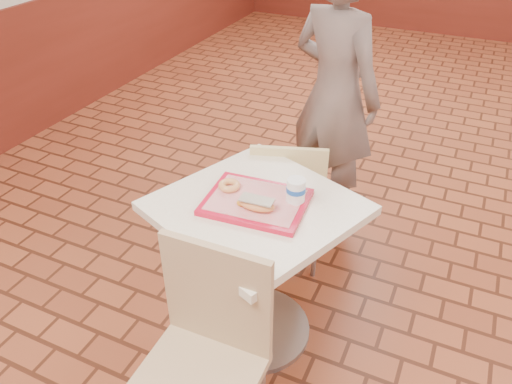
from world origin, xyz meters
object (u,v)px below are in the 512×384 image
at_px(serving_tray, 256,202).
at_px(paper_cup, 296,190).
at_px(main_table, 256,251).
at_px(long_john_donut, 256,204).
at_px(customer, 335,95).
at_px(chair_main_back, 288,198).
at_px(chair_main_front, 205,351).
at_px(ring_donut, 229,185).

bearing_deg(serving_tray, paper_cup, 22.52).
xyz_separation_m(main_table, long_john_donut, (0.03, -0.06, 0.30)).
bearing_deg(customer, long_john_donut, 112.94).
xyz_separation_m(chair_main_back, paper_cup, (0.20, -0.45, 0.39)).
relative_size(chair_main_front, paper_cup, 9.21).
relative_size(customer, serving_tray, 3.98).
distance_m(chair_main_back, long_john_donut, 0.68).
relative_size(main_table, customer, 0.47).
relative_size(main_table, chair_main_front, 0.85).
height_order(customer, long_john_donut, customer).
xyz_separation_m(ring_donut, long_john_donut, (0.16, -0.08, 0.01)).
bearing_deg(long_john_donut, serving_tray, 114.14).
relative_size(main_table, ring_donut, 8.36).
height_order(long_john_donut, paper_cup, paper_cup).
distance_m(serving_tray, ring_donut, 0.14).
height_order(chair_main_back, long_john_donut, long_john_donut).
bearing_deg(long_john_donut, chair_main_front, -86.83).
bearing_deg(chair_main_front, main_table, 94.33).
distance_m(main_table, long_john_donut, 0.30).
bearing_deg(customer, paper_cup, 119.66).
relative_size(chair_main_back, customer, 0.50).
distance_m(customer, serving_tray, 1.11).
bearing_deg(long_john_donut, paper_cup, 44.98).
distance_m(chair_main_front, ring_donut, 0.67).
distance_m(customer, long_john_donut, 1.17).
bearing_deg(customer, chair_main_front, 113.22).
bearing_deg(ring_donut, chair_main_back, 80.90).
bearing_deg(main_table, ring_donut, 169.31).
height_order(chair_main_back, customer, customer).
xyz_separation_m(chair_main_back, ring_donut, (-0.08, -0.49, 0.35)).
relative_size(chair_main_front, long_john_donut, 5.54).
height_order(chair_main_front, customer, customer).
bearing_deg(customer, main_table, 111.70).
relative_size(chair_main_front, customer, 0.56).
xyz_separation_m(customer, ring_donut, (-0.11, -1.09, -0.00)).
bearing_deg(long_john_donut, chair_main_back, 98.09).
relative_size(main_table, serving_tray, 1.89).
xyz_separation_m(chair_main_front, paper_cup, (0.09, 0.60, 0.34)).
height_order(ring_donut, paper_cup, paper_cup).
bearing_deg(paper_cup, long_john_donut, -135.02).
height_order(chair_main_front, serving_tray, chair_main_front).
bearing_deg(main_table, customer, 90.98).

